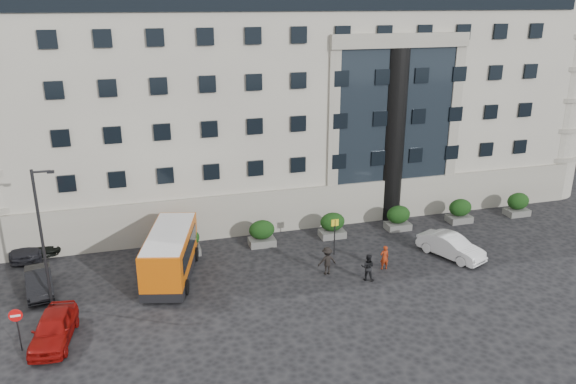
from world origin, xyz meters
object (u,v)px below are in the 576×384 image
parked_car_c (27,243)px  pedestrian_a (384,257)px  hedge_a (186,241)px  white_taxi (451,246)px  minibus (170,253)px  hedge_f (518,204)px  no_entry_sign (17,322)px  hedge_e (460,211)px  bus_stop_sign (335,231)px  parked_car_b (39,282)px  parked_car_a (54,328)px  street_lamp (43,235)px  hedge_c (332,225)px  red_truck (38,213)px  hedge_b (262,233)px  parked_car_d (46,236)px  pedestrian_c (327,261)px  hedge_d (398,218)px  pedestrian_b (368,267)px

parked_car_c → pedestrian_a: 23.83m
hedge_a → white_taxi: (16.81, -5.27, -0.17)m
minibus → white_taxi: (18.08, -2.28, -0.86)m
hedge_f → no_entry_sign: no_entry_sign is taller
white_taxi → parked_car_c: bearing=138.9°
minibus → parked_car_c: minibus is taller
hedge_e → bus_stop_sign: bus_stop_sign is taller
parked_car_b → minibus: bearing=-10.7°
parked_car_a → parked_car_c: parked_car_a is taller
bus_stop_sign → street_lamp: bearing=-173.5°
hedge_c → bus_stop_sign: 3.05m
bus_stop_sign → red_truck: bearing=153.1°
parked_car_c → hedge_b: bearing=-15.6°
red_truck → parked_car_b: red_truck is taller
no_entry_sign → parked_car_d: bearing=90.9°
hedge_c → parked_car_c: size_ratio=0.37×
pedestrian_c → red_truck: bearing=-35.5°
bus_stop_sign → minibus: minibus is taller
hedge_b → minibus: minibus is taller
hedge_a → no_entry_sign: (-9.00, -8.84, 0.72)m
hedge_f → minibus: (-27.26, -2.99, 0.69)m
hedge_d → pedestrian_a: hedge_d is taller
parked_car_d → white_taxi: size_ratio=1.17×
parked_car_a → parked_car_b: 5.76m
hedge_d → street_lamp: street_lamp is taller
white_taxi → pedestrian_a: 5.05m
hedge_c → street_lamp: bearing=-165.3°
hedge_b → hedge_f: (20.80, 0.00, 0.00)m
no_entry_sign → pedestrian_a: size_ratio=1.45×
parked_car_b → hedge_a: bearing=8.2°
hedge_d → pedestrian_a: size_ratio=1.15×
bus_stop_sign → parked_car_c: size_ratio=0.51×
hedge_a → hedge_e: bearing=0.0°
pedestrian_a → parked_car_b: bearing=-6.8°
hedge_d → parked_car_a: 24.59m
street_lamp → parked_car_c: 9.18m
parked_car_d → parked_car_a: bearing=-81.7°
no_entry_sign → white_taxi: no_entry_sign is taller
parked_car_b → pedestrian_c: size_ratio=2.25×
hedge_d → street_lamp: size_ratio=0.23×
hedge_b → parked_car_d: bearing=164.1°
hedge_c → pedestrian_c: hedge_c is taller
hedge_c → pedestrian_a: bearing=-76.3°
parked_car_c → pedestrian_b: size_ratio=2.87×
parked_car_a → white_taxi: 24.52m
street_lamp → pedestrian_c: street_lamp is taller
bus_stop_sign → parked_car_b: (-18.35, -0.01, -1.06)m
parked_car_c → pedestrian_c: size_ratio=2.72×
no_entry_sign → pedestrian_c: 17.44m
hedge_f → bus_stop_sign: bearing=-170.4°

